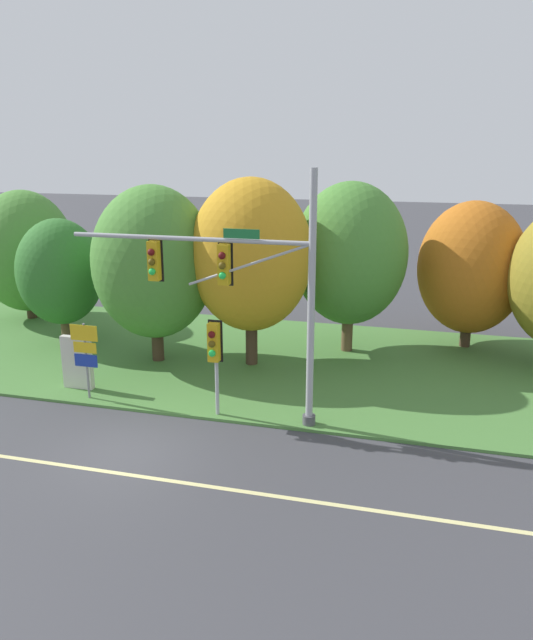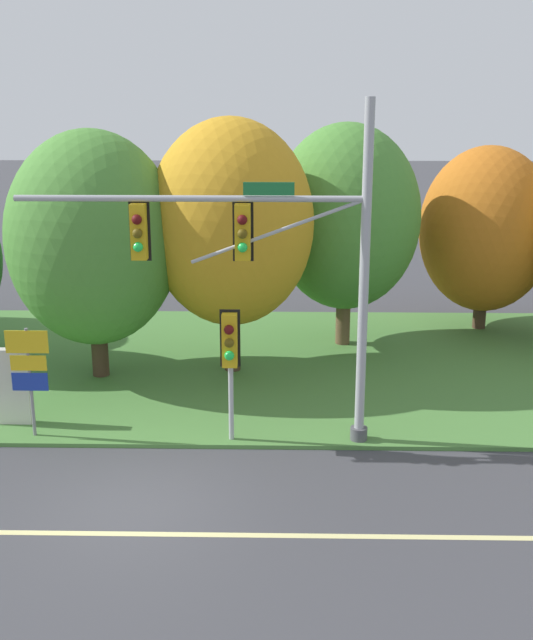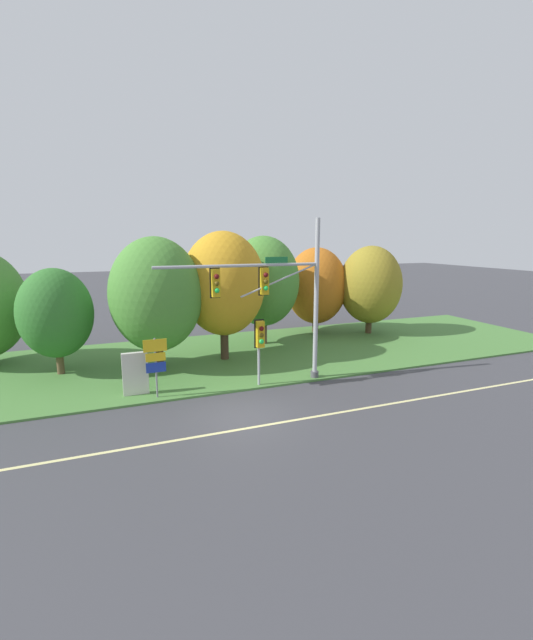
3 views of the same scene
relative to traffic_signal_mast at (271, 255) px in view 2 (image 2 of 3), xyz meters
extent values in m
plane|color=#3D3D42|center=(-2.65, -2.88, -4.47)|extent=(160.00, 160.00, 0.00)
cube|color=beige|center=(-2.65, -4.08, -4.47)|extent=(36.00, 0.16, 0.01)
cube|color=#477A38|center=(-2.65, 5.37, -4.42)|extent=(48.00, 11.50, 0.10)
cylinder|color=#9EA0A5|center=(2.05, 0.00, -0.51)|extent=(0.22, 0.22, 7.73)
cylinder|color=#4C4C51|center=(2.05, 0.00, -4.22)|extent=(0.40, 0.40, 0.30)
cylinder|color=#9EA0A5|center=(-1.76, 0.00, 1.24)|extent=(7.62, 0.14, 0.14)
cylinder|color=#9EA0A5|center=(0.15, 0.00, 0.54)|extent=(3.84, 0.08, 1.48)
cube|color=gold|center=(-0.62, 0.00, 0.51)|extent=(0.34, 0.28, 1.22)
cube|color=black|center=(-0.62, 0.16, 0.51)|extent=(0.46, 0.04, 1.34)
sphere|color=#4C0C0C|center=(-0.62, -0.17, 0.81)|extent=(0.22, 0.22, 0.22)
sphere|color=#51420C|center=(-0.62, -0.17, 0.51)|extent=(0.22, 0.22, 0.22)
sphere|color=green|center=(-0.62, -0.17, 0.21)|extent=(0.22, 0.22, 0.22)
cube|color=gold|center=(-2.89, 0.00, 0.51)|extent=(0.34, 0.28, 1.22)
cube|color=black|center=(-2.89, 0.16, 0.51)|extent=(0.46, 0.04, 1.34)
sphere|color=#4C0C0C|center=(-2.89, -0.17, 0.81)|extent=(0.22, 0.22, 0.22)
sphere|color=#51420C|center=(-2.89, -0.17, 0.51)|extent=(0.22, 0.22, 0.22)
sphere|color=green|center=(-2.89, -0.17, 0.21)|extent=(0.22, 0.22, 0.22)
cube|color=#196B33|center=(-0.05, -0.05, 1.46)|extent=(1.10, 0.04, 0.28)
cylinder|color=#9EA0A5|center=(-0.92, -0.03, -2.85)|extent=(0.12, 0.12, 3.04)
cube|color=gold|center=(-0.92, -0.23, -1.89)|extent=(0.34, 0.28, 1.22)
cube|color=black|center=(-0.92, -0.07, -1.89)|extent=(0.46, 0.04, 1.34)
sphere|color=#4C0C0C|center=(-0.92, -0.41, -1.59)|extent=(0.22, 0.22, 0.22)
sphere|color=#51420C|center=(-0.92, -0.41, -1.89)|extent=(0.22, 0.22, 0.22)
sphere|color=green|center=(-0.92, -0.41, -2.19)|extent=(0.22, 0.22, 0.22)
cylinder|color=slate|center=(-5.59, 0.10, -3.05)|extent=(0.08, 0.08, 2.64)
cube|color=gold|center=(-5.59, 0.07, -2.05)|extent=(0.99, 0.03, 0.54)
cube|color=gold|center=(-5.59, 0.07, -2.56)|extent=(0.84, 0.03, 0.36)
cube|color=#193399|center=(-5.59, 0.07, -3.02)|extent=(0.84, 0.03, 0.43)
cylinder|color=#423021|center=(-4.93, 4.27, -3.04)|extent=(0.47, 0.47, 2.66)
ellipsoid|color=#478433|center=(-4.93, 4.27, -0.42)|extent=(4.72, 4.72, 5.90)
cylinder|color=#423021|center=(-1.19, 4.81, -2.85)|extent=(0.46, 0.46, 3.04)
ellipsoid|color=#C68C1E|center=(-1.19, 4.81, -0.06)|extent=(4.62, 4.62, 5.78)
cylinder|color=brown|center=(2.19, 7.40, -2.97)|extent=(0.46, 0.46, 2.81)
ellipsoid|color=#478433|center=(2.19, 7.40, -0.30)|extent=(4.60, 4.60, 5.74)
cylinder|color=#423021|center=(7.00, 9.24, -3.28)|extent=(0.44, 0.44, 2.19)
ellipsoid|color=#B76019|center=(7.00, 9.24, -0.97)|extent=(4.39, 4.39, 5.49)
cube|color=beige|center=(-6.41, 0.81, -3.42)|extent=(1.10, 0.24, 1.90)
cube|color=#4C4C51|center=(-6.01, 0.81, -4.32)|extent=(0.10, 0.20, 0.10)
camera|label=1|loc=(5.34, -17.40, 4.05)|focal=35.00mm
camera|label=2|loc=(0.25, -17.26, 3.50)|focal=45.00mm
camera|label=3|loc=(-7.65, -18.04, 2.46)|focal=24.00mm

